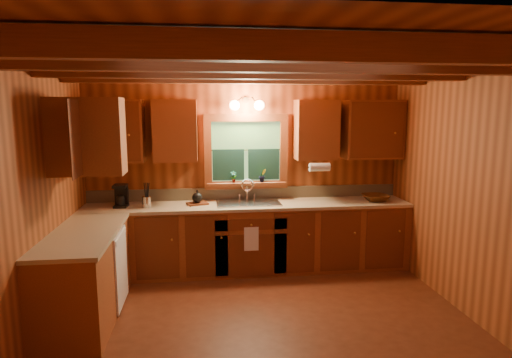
{
  "coord_description": "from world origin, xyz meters",
  "views": [
    {
      "loc": [
        -0.59,
        -3.88,
        2.12
      ],
      "look_at": [
        0.0,
        0.8,
        1.35
      ],
      "focal_mm": 30.4,
      "sensor_mm": 36.0,
      "label": 1
    }
  ],
  "objects_px": {
    "cutting_board": "(197,203)",
    "coffee_maker": "(121,196)",
    "wicker_basket": "(376,198)",
    "sink": "(248,207)"
  },
  "relations": [
    {
      "from": "sink",
      "to": "cutting_board",
      "type": "relative_size",
      "value": 3.21
    },
    {
      "from": "coffee_maker",
      "to": "sink",
      "type": "bearing_deg",
      "value": 2.03
    },
    {
      "from": "sink",
      "to": "wicker_basket",
      "type": "height_order",
      "value": "sink"
    },
    {
      "from": "cutting_board",
      "to": "coffee_maker",
      "type": "bearing_deg",
      "value": 161.28
    },
    {
      "from": "sink",
      "to": "coffee_maker",
      "type": "bearing_deg",
      "value": 179.53
    },
    {
      "from": "sink",
      "to": "cutting_board",
      "type": "bearing_deg",
      "value": 178.75
    },
    {
      "from": "sink",
      "to": "cutting_board",
      "type": "xyz_separation_m",
      "value": [
        -0.66,
        0.01,
        0.06
      ]
    },
    {
      "from": "wicker_basket",
      "to": "coffee_maker",
      "type": "bearing_deg",
      "value": 178.49
    },
    {
      "from": "coffee_maker",
      "to": "cutting_board",
      "type": "xyz_separation_m",
      "value": [
        0.95,
        0.0,
        -0.13
      ]
    },
    {
      "from": "cutting_board",
      "to": "sink",
      "type": "bearing_deg",
      "value": -20.03
    }
  ]
}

